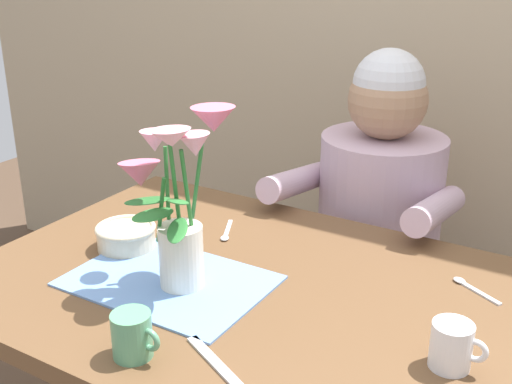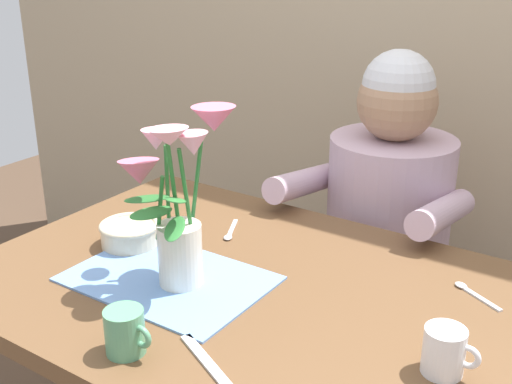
{
  "view_description": "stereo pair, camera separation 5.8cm",
  "coord_description": "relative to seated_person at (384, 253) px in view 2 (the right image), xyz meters",
  "views": [
    {
      "loc": [
        0.59,
        -0.98,
        1.39
      ],
      "look_at": [
        -0.04,
        0.05,
        0.92
      ],
      "focal_mm": 45.37,
      "sensor_mm": 36.0,
      "label": 1
    },
    {
      "loc": [
        0.63,
        -0.95,
        1.39
      ],
      "look_at": [
        -0.04,
        0.05,
        0.92
      ],
      "focal_mm": 45.37,
      "sensor_mm": 36.0,
      "label": 2
    }
  ],
  "objects": [
    {
      "name": "seated_person",
      "position": [
        0.0,
        0.0,
        0.0
      ],
      "size": [
        0.45,
        0.47,
        1.14
      ],
      "rotation": [
        0.0,
        0.0,
        -0.01
      ],
      "color": "#4C4C56",
      "rests_on": "ground_plane"
    },
    {
      "name": "flower_vase",
      "position": [
        -0.16,
        -0.69,
        0.37
      ],
      "size": [
        0.21,
        0.26,
        0.35
      ],
      "color": "silver",
      "rests_on": "dining_table"
    },
    {
      "name": "coffee_cup",
      "position": [
        -0.08,
        -0.92,
        0.22
      ],
      "size": [
        0.09,
        0.07,
        0.08
      ],
      "color": "#569970",
      "rests_on": "dining_table"
    },
    {
      "name": "striped_placemat",
      "position": [
        -0.19,
        -0.7,
        0.18
      ],
      "size": [
        0.4,
        0.28,
        0.0
      ],
      "primitive_type": "cube",
      "color": "#6B93D1",
      "rests_on": "dining_table"
    },
    {
      "name": "ceramic_bowl",
      "position": [
        -0.37,
        -0.62,
        0.21
      ],
      "size": [
        0.14,
        0.14,
        0.06
      ],
      "color": "beige",
      "rests_on": "dining_table"
    },
    {
      "name": "spoon_0",
      "position": [
        -0.21,
        -0.45,
        0.18
      ],
      "size": [
        0.06,
        0.11,
        0.01
      ],
      "color": "silver",
      "rests_on": "dining_table"
    },
    {
      "name": "tea_cup",
      "position": [
        0.38,
        -0.68,
        0.22
      ],
      "size": [
        0.09,
        0.07,
        0.08
      ],
      "color": "silver",
      "rests_on": "dining_table"
    },
    {
      "name": "dining_table",
      "position": [
        -0.02,
        -0.62,
        0.08
      ],
      "size": [
        1.2,
        0.8,
        0.74
      ],
      "color": "brown",
      "rests_on": "ground_plane"
    },
    {
      "name": "spoon_1",
      "position": [
        0.34,
        -0.4,
        0.18
      ],
      "size": [
        0.11,
        0.07,
        0.01
      ],
      "color": "silver",
      "rests_on": "dining_table"
    },
    {
      "name": "dinner_knife",
      "position": [
        0.06,
        -0.88,
        0.18
      ],
      "size": [
        0.18,
        0.1,
        0.0
      ],
      "primitive_type": "cube",
      "rotation": [
        0.0,
        0.0,
        -0.45
      ],
      "color": "silver",
      "rests_on": "dining_table"
    }
  ]
}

